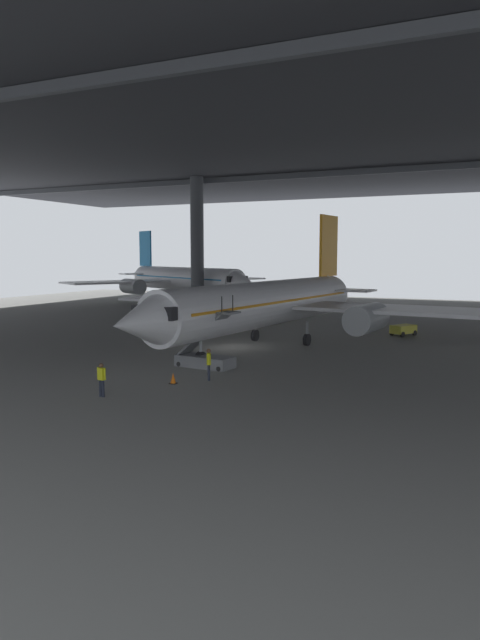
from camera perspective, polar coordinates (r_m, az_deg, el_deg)
ground_plane at (r=42.34m, az=-0.13°, el=-2.76°), size 110.00×110.00×0.00m
hangar_structure at (r=55.69m, az=5.97°, el=17.50°), size 121.00×99.00×18.12m
airplane_main at (r=42.56m, az=2.96°, el=1.68°), size 31.54×32.47×10.34m
boarding_stairs at (r=34.96m, az=-3.42°, el=-3.55°), size 4.10×1.92×4.42m
crew_worker_near_nose at (r=28.38m, az=-13.62°, el=-5.60°), size 0.54×0.28×1.65m
crew_worker_by_stairs at (r=31.16m, az=-3.13°, el=-4.22°), size 0.37×0.49×1.76m
airplane_distant at (r=85.15m, az=-5.77°, el=4.08°), size 30.97×31.31×10.71m
traffic_cone_orange at (r=30.70m, az=-6.68°, el=-5.79°), size 0.36×0.36×0.60m
baggage_tug at (r=50.57m, az=15.95°, el=-0.90°), size 2.13×2.51×0.90m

